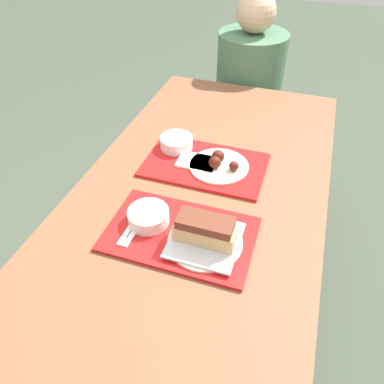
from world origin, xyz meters
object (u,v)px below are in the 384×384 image
(tray_far, at_px, (205,165))
(brisket_sandwich_plate, at_px, (205,234))
(bowl_coleslaw_far, at_px, (177,142))
(wings_plate_far, at_px, (219,164))
(bowl_coleslaw_near, at_px, (148,216))
(tray_near, at_px, (180,234))
(person_seated_across, at_px, (250,74))

(tray_far, distance_m, brisket_sandwich_plate, 0.40)
(bowl_coleslaw_far, distance_m, wings_plate_far, 0.21)
(bowl_coleslaw_near, bearing_deg, tray_near, -7.40)
(bowl_coleslaw_near, xyz_separation_m, bowl_coleslaw_far, (-0.06, 0.42, 0.00))
(tray_far, xyz_separation_m, wings_plate_far, (0.06, -0.00, 0.02))
(bowl_coleslaw_far, distance_m, person_seated_across, 0.90)
(tray_near, xyz_separation_m, wings_plate_far, (0.03, 0.36, 0.02))
(tray_near, height_order, wings_plate_far, wings_plate_far)
(bowl_coleslaw_near, height_order, wings_plate_far, wings_plate_far)
(brisket_sandwich_plate, bearing_deg, person_seated_across, 95.79)
(tray_far, relative_size, wings_plate_far, 2.04)
(tray_far, xyz_separation_m, person_seated_across, (-0.02, 0.96, -0.03))
(brisket_sandwich_plate, bearing_deg, bowl_coleslaw_near, 171.41)
(tray_near, distance_m, bowl_coleslaw_far, 0.47)
(tray_far, height_order, wings_plate_far, wings_plate_far)
(wings_plate_far, bearing_deg, tray_far, 177.44)
(bowl_coleslaw_near, distance_m, brisket_sandwich_plate, 0.20)
(bowl_coleslaw_far, xyz_separation_m, person_seated_across, (0.12, 0.89, -0.06))
(tray_near, relative_size, bowl_coleslaw_far, 3.49)
(tray_near, relative_size, person_seated_across, 0.62)
(bowl_coleslaw_near, xyz_separation_m, person_seated_across, (0.06, 1.31, -0.06))
(brisket_sandwich_plate, height_order, wings_plate_far, brisket_sandwich_plate)
(brisket_sandwich_plate, bearing_deg, tray_near, 169.87)
(tray_near, bearing_deg, wings_plate_far, 86.00)
(tray_far, relative_size, person_seated_across, 0.62)
(person_seated_across, bearing_deg, tray_far, -88.79)
(bowl_coleslaw_near, height_order, bowl_coleslaw_far, same)
(tray_near, height_order, bowl_coleslaw_near, bowl_coleslaw_near)
(tray_near, height_order, bowl_coleslaw_far, bowl_coleslaw_far)
(brisket_sandwich_plate, distance_m, wings_plate_far, 0.38)
(tray_far, bearing_deg, bowl_coleslaw_near, -102.69)
(bowl_coleslaw_far, bearing_deg, wings_plate_far, -20.49)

